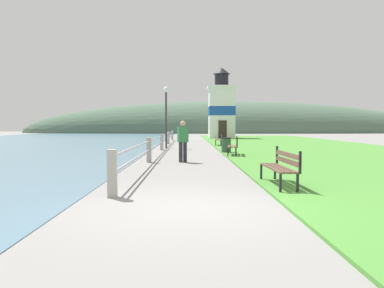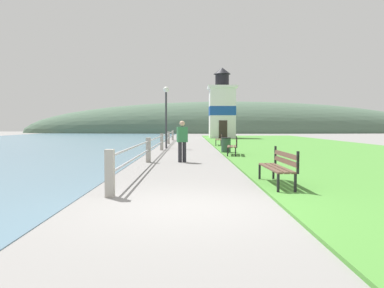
% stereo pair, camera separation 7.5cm
% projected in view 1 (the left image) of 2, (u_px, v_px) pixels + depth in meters
% --- Properties ---
extents(ground_plane, '(160.00, 160.00, 0.00)m').
position_uv_depth(ground_plane, '(190.00, 208.00, 6.79)').
color(ground_plane, gray).
extents(grass_verge, '(12.00, 53.02, 0.06)m').
position_uv_depth(grass_verge, '(306.00, 147.00, 24.51)').
color(grass_verge, '#4C8E38').
rests_on(grass_verge, ground_plane).
extents(seawall_railing, '(0.18, 29.23, 1.00)m').
position_uv_depth(seawall_railing, '(162.00, 140.00, 22.24)').
color(seawall_railing, '#A8A399').
rests_on(seawall_railing, ground_plane).
extents(park_bench_near, '(0.51, 2.00, 0.94)m').
position_uv_depth(park_bench_near, '(281.00, 165.00, 8.98)').
color(park_bench_near, brown).
rests_on(park_bench_near, ground_plane).
extents(park_bench_midway, '(0.67, 1.79, 0.94)m').
position_uv_depth(park_bench_midway, '(234.00, 145.00, 17.99)').
color(park_bench_midway, brown).
rests_on(park_bench_midway, ground_plane).
extents(park_bench_far, '(0.60, 1.97, 0.94)m').
position_uv_depth(park_bench_far, '(220.00, 139.00, 26.57)').
color(park_bench_far, brown).
rests_on(park_bench_far, ground_plane).
extents(lighthouse, '(3.21, 3.21, 7.86)m').
position_uv_depth(lighthouse, '(221.00, 108.00, 41.62)').
color(lighthouse, white).
rests_on(lighthouse, ground_plane).
extents(person_strolling, '(0.46, 0.34, 1.67)m').
position_uv_depth(person_strolling, '(183.00, 140.00, 15.01)').
color(person_strolling, '#28282D').
rests_on(person_strolling, ground_plane).
extents(trash_bin, '(0.54, 0.54, 0.84)m').
position_uv_depth(trash_bin, '(226.00, 145.00, 19.75)').
color(trash_bin, '#2D5138').
rests_on(trash_bin, ground_plane).
extents(lamp_post, '(0.36, 0.36, 3.96)m').
position_uv_depth(lamp_post, '(166.00, 106.00, 24.02)').
color(lamp_post, '#333338').
rests_on(lamp_post, ground_plane).
extents(distant_hillside, '(80.00, 16.00, 12.00)m').
position_uv_depth(distant_hillside, '(230.00, 133.00, 72.13)').
color(distant_hillside, '#4C6651').
rests_on(distant_hillside, ground_plane).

